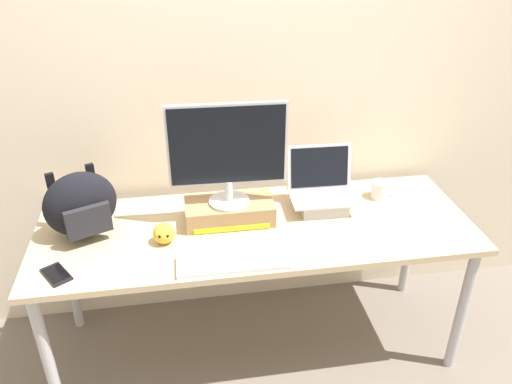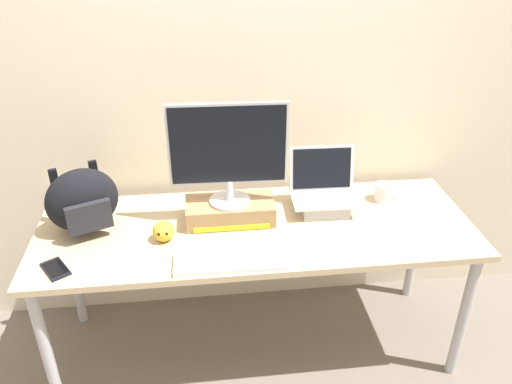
# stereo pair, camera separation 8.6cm
# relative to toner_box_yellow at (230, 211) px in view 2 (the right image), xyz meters

# --- Properties ---
(ground_plane) EXTENTS (20.00, 20.00, 0.00)m
(ground_plane) POSITION_rel_toner_box_yellow_xyz_m (0.11, -0.07, -0.79)
(ground_plane) COLOR #70665B
(back_wall) EXTENTS (7.00, 0.10, 2.60)m
(back_wall) POSITION_rel_toner_box_yellow_xyz_m (0.11, 0.39, 0.51)
(back_wall) COLOR beige
(back_wall) RESTS_ON ground
(desk) EXTENTS (2.01, 0.71, 0.74)m
(desk) POSITION_rel_toner_box_yellow_xyz_m (0.11, -0.07, -0.12)
(desk) COLOR tan
(desk) RESTS_ON ground
(toner_box_yellow) EXTENTS (0.41, 0.20, 0.10)m
(toner_box_yellow) POSITION_rel_toner_box_yellow_xyz_m (0.00, 0.00, 0.00)
(toner_box_yellow) COLOR #9E7A51
(toner_box_yellow) RESTS_ON desk
(desktop_monitor) EXTENTS (0.53, 0.19, 0.48)m
(desktop_monitor) POSITION_rel_toner_box_yellow_xyz_m (-0.00, -0.00, 0.31)
(desktop_monitor) COLOR silver
(desktop_monitor) RESTS_ON toner_box_yellow
(open_laptop) EXTENTS (0.32, 0.24, 0.29)m
(open_laptop) POSITION_rel_toner_box_yellow_xyz_m (0.46, 0.05, 0.01)
(open_laptop) COLOR #ADADB2
(open_laptop) RESTS_ON desk
(external_keyboard) EXTENTS (0.46, 0.15, 0.02)m
(external_keyboard) POSITION_rel_toner_box_yellow_xyz_m (-0.03, -0.34, -0.04)
(external_keyboard) COLOR white
(external_keyboard) RESTS_ON desk
(messenger_backpack) EXTENTS (0.37, 0.30, 0.30)m
(messenger_backpack) POSITION_rel_toner_box_yellow_xyz_m (-0.65, -0.00, 0.10)
(messenger_backpack) COLOR black
(messenger_backpack) RESTS_ON desk
(coffee_mug) EXTENTS (0.13, 0.09, 0.09)m
(coffee_mug) POSITION_rel_toner_box_yellow_xyz_m (0.78, 0.09, -0.01)
(coffee_mug) COLOR silver
(coffee_mug) RESTS_ON desk
(cell_phone) EXTENTS (0.14, 0.16, 0.01)m
(cell_phone) POSITION_rel_toner_box_yellow_xyz_m (-0.73, -0.30, -0.04)
(cell_phone) COLOR black
(cell_phone) RESTS_ON desk
(plush_toy) EXTENTS (0.09, 0.09, 0.09)m
(plush_toy) POSITION_rel_toner_box_yellow_xyz_m (-0.30, -0.13, -0.00)
(plush_toy) COLOR gold
(plush_toy) RESTS_ON desk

